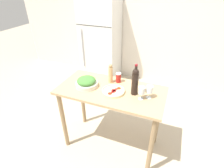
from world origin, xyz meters
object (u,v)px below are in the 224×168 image
Objects in this scene: salad_bowl at (87,82)px; salt_canister at (118,78)px; pepper_mill at (111,74)px; homemade_pizza at (113,91)px; wine_bottle at (135,81)px; refrigerator at (101,41)px; wine_glass_near at (142,91)px; wine_glass_far at (150,89)px.

salad_bowl is 2.12× the size of salt_canister.
pepper_mill is 0.25m from homemade_pizza.
wine_bottle is at bearing 13.07° from homemade_pizza.
homemade_pizza is (0.11, -0.20, -0.11)m from pepper_mill.
refrigerator is at bearing 125.23° from wine_bottle.
wine_bottle reaches higher than pepper_mill.
salad_bowl is at bearing 178.88° from wine_glass_near.
salt_canister is (0.33, 0.24, 0.01)m from salad_bowl.
refrigerator is at bearing 118.94° from homemade_pizza.
salt_canister is at bearing 35.94° from salad_bowl.
pepper_mill reaches higher than salt_canister.
refrigerator reaches higher than wine_bottle.
wine_glass_far is 0.55m from pepper_mill.
wine_glass_near reaches higher than salad_bowl.
wine_glass_near is 0.44m from salt_canister.
wine_glass_near is 1.20× the size of salt_canister.
refrigerator is 6.58× the size of homemade_pizza.
salt_canister is at bearing 155.33° from wine_glass_far.
wine_glass_far is 0.42m from homemade_pizza.
salad_bowl is 0.99× the size of homemade_pizza.
homemade_pizza is at bearing -61.06° from refrigerator.
wine_bottle reaches higher than homemade_pizza.
pepper_mill reaches higher than homemade_pizza.
salt_canister is (-0.02, 0.24, 0.05)m from homemade_pizza.
wine_bottle is 1.37× the size of salad_bowl.
pepper_mill is at bearing -156.60° from salt_canister.
salad_bowl reaches higher than homemade_pizza.
refrigerator is 14.15× the size of salt_canister.
refrigerator is 2.25m from wine_glass_far.
salad_bowl is (-0.68, 0.01, -0.05)m from wine_glass_near.
refrigerator is 11.84× the size of wine_glass_far.
wine_glass_near is (0.10, -0.07, -0.07)m from wine_bottle.
pepper_mill is at bearing 157.73° from wine_bottle.
pepper_mill reaches higher than wine_glass_far.
wine_glass_far is 0.76m from salad_bowl.
wine_glass_near is 0.56× the size of salad_bowl.
refrigerator is at bearing 121.92° from salt_canister.
wine_glass_far is 0.60× the size of pepper_mill.
wine_bottle is 2.44× the size of wine_glass_near.
wine_bottle is (1.23, -1.74, 0.21)m from refrigerator.
pepper_mill is 0.32m from salad_bowl.
wine_glass_near is at bearing -2.30° from homemade_pizza.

